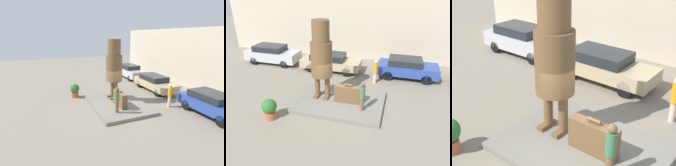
% 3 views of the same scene
% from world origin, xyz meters
% --- Properties ---
extents(ground_plane, '(60.00, 60.00, 0.00)m').
position_xyz_m(ground_plane, '(0.00, 0.00, 0.00)').
color(ground_plane, gray).
extents(pedestal, '(5.08, 3.80, 0.21)m').
position_xyz_m(pedestal, '(0.00, 0.00, 0.11)').
color(pedestal, slate).
rests_on(pedestal, ground_plane).
extents(building_backdrop, '(28.00, 0.60, 5.80)m').
position_xyz_m(building_backdrop, '(0.00, 8.71, 2.90)').
color(building_backdrop, beige).
rests_on(building_backdrop, ground_plane).
extents(statue_figure, '(1.26, 1.26, 4.64)m').
position_xyz_m(statue_figure, '(-1.20, 0.18, 2.93)').
color(statue_figure, brown).
rests_on(statue_figure, pedestal).
extents(giant_suitcase, '(1.59, 0.39, 1.18)m').
position_xyz_m(giant_suitcase, '(0.47, -0.07, 0.73)').
color(giant_suitcase, brown).
rests_on(giant_suitcase, pedestal).
extents(tourist, '(0.29, 0.29, 1.73)m').
position_xyz_m(tourist, '(1.42, -0.73, 1.16)').
color(tourist, brown).
rests_on(tourist, pedestal).
extents(parked_car_silver, '(4.66, 1.84, 1.60)m').
position_xyz_m(parked_car_silver, '(-7.64, 5.03, 0.86)').
color(parked_car_silver, '#B7B7BC').
rests_on(parked_car_silver, ground_plane).
extents(parked_car_tan, '(4.75, 1.81, 1.44)m').
position_xyz_m(parked_car_tan, '(-2.21, 4.79, 0.79)').
color(parked_car_tan, tan).
rests_on(parked_car_tan, ground_plane).
extents(parked_car_blue, '(4.33, 1.89, 1.52)m').
position_xyz_m(parked_car_blue, '(3.72, 5.04, 0.83)').
color(parked_car_blue, '#284293').
rests_on(parked_car_blue, ground_plane).
extents(planter_pot, '(0.78, 0.78, 1.17)m').
position_xyz_m(planter_pot, '(-3.17, -2.59, 0.64)').
color(planter_pot, '#AD5638').
rests_on(planter_pot, ground_plane).
extents(worker_hivis, '(0.30, 0.30, 1.75)m').
position_xyz_m(worker_hivis, '(1.58, 3.41, 0.96)').
color(worker_hivis, beige).
rests_on(worker_hivis, ground_plane).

